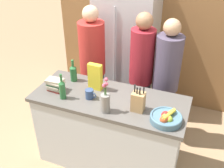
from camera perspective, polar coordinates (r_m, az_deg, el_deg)
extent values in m
plane|color=#A37F5B|center=(3.34, -0.54, -15.92)|extent=(14.00, 14.00, 0.00)
cube|color=silver|center=(3.03, -0.58, -10.38)|extent=(1.56, 0.64, 0.87)
cube|color=#56514C|center=(2.75, -0.63, -3.33)|extent=(1.63, 0.66, 0.04)
cube|color=olive|center=(3.91, 8.13, 14.06)|extent=(2.83, 0.12, 2.60)
cube|color=#B7B7BC|center=(3.76, 3.17, 8.26)|extent=(0.80, 0.60, 1.95)
cylinder|color=#B7B7BC|center=(3.46, 0.57, 7.96)|extent=(0.02, 0.02, 1.07)
cylinder|color=slate|center=(2.47, 11.65, -7.42)|extent=(0.29, 0.29, 0.06)
torus|color=slate|center=(2.45, 11.72, -6.92)|extent=(0.29, 0.29, 0.02)
sphere|color=#C64C23|center=(2.39, 11.17, -7.64)|extent=(0.07, 0.07, 0.07)
sphere|color=red|center=(2.45, 11.54, -6.67)|extent=(0.08, 0.08, 0.08)
sphere|color=red|center=(2.41, 11.84, -7.38)|extent=(0.06, 0.06, 0.06)
sphere|color=#C64C23|center=(2.45, 11.77, -6.84)|extent=(0.07, 0.07, 0.07)
sphere|color=#99B233|center=(2.41, 12.30, -7.52)|extent=(0.07, 0.07, 0.07)
cylinder|color=yellow|center=(2.46, 12.23, -6.25)|extent=(0.11, 0.17, 0.03)
cylinder|color=yellow|center=(2.42, 12.32, -6.50)|extent=(0.10, 0.18, 0.03)
cube|color=tan|center=(2.52, 5.71, -3.87)|extent=(0.12, 0.10, 0.20)
cylinder|color=black|center=(2.46, 4.98, -1.01)|extent=(0.01, 0.01, 0.09)
cylinder|color=black|center=(2.44, 5.48, -1.52)|extent=(0.01, 0.01, 0.08)
cylinder|color=black|center=(2.43, 6.08, -1.66)|extent=(0.01, 0.01, 0.08)
cylinder|color=black|center=(2.45, 6.92, -1.49)|extent=(0.01, 0.01, 0.08)
cylinder|color=gray|center=(2.50, -1.46, -4.20)|extent=(0.09, 0.09, 0.19)
cylinder|color=#477538|center=(2.41, -1.30, -1.24)|extent=(0.01, 0.02, 0.12)
sphere|color=#C64C66|center=(2.37, -1.20, -0.02)|extent=(0.03, 0.03, 0.03)
cylinder|color=#477538|center=(2.41, -1.34, -0.71)|extent=(0.03, 0.01, 0.16)
sphere|color=#C64C66|center=(2.37, -1.26, 1.00)|extent=(0.04, 0.04, 0.04)
cylinder|color=#477538|center=(2.42, -1.54, -1.38)|extent=(0.01, 0.01, 0.10)
sphere|color=#C64C66|center=(2.39, -1.57, -0.34)|extent=(0.04, 0.04, 0.04)
cylinder|color=#477538|center=(2.41, -1.65, -1.39)|extent=(0.01, 0.01, 0.10)
sphere|color=#C64C66|center=(2.39, -1.76, -0.34)|extent=(0.04, 0.04, 0.04)
cylinder|color=#477538|center=(2.40, -1.51, -1.27)|extent=(0.02, 0.01, 0.13)
sphere|color=#C64C66|center=(2.36, -1.54, -0.03)|extent=(0.02, 0.02, 0.02)
cube|color=yellow|center=(2.81, -3.68, 1.56)|extent=(0.15, 0.07, 0.30)
cylinder|color=#334770|center=(2.71, -4.94, -2.17)|extent=(0.09, 0.09, 0.10)
torus|color=#334770|center=(2.69, -4.09, -2.44)|extent=(0.07, 0.02, 0.07)
cube|color=maroon|center=(2.92, -12.03, -1.04)|extent=(0.17, 0.15, 0.02)
cube|color=#B7A88E|center=(2.90, -12.09, -0.84)|extent=(0.16, 0.12, 0.02)
cube|color=#B7A88E|center=(2.89, -12.26, -0.38)|extent=(0.16, 0.14, 0.02)
cube|color=#3D6047|center=(2.89, -12.24, 0.06)|extent=(0.17, 0.12, 0.03)
cube|color=#B7A88E|center=(2.86, -12.19, 0.27)|extent=(0.18, 0.12, 0.02)
cube|color=#B7A88E|center=(2.86, -12.36, 0.76)|extent=(0.19, 0.13, 0.03)
cylinder|color=#286633|center=(3.02, -8.37, 2.12)|extent=(0.08, 0.08, 0.16)
cone|color=#286633|center=(2.98, -8.52, 3.74)|extent=(0.08, 0.08, 0.03)
cylinder|color=#286633|center=(2.95, -8.59, 4.59)|extent=(0.03, 0.03, 0.07)
cylinder|color=#286633|center=(2.73, -10.72, -1.48)|extent=(0.06, 0.06, 0.18)
cone|color=#286633|center=(2.68, -10.94, 0.41)|extent=(0.06, 0.06, 0.03)
cylinder|color=#286633|center=(2.65, -11.06, 1.41)|extent=(0.02, 0.02, 0.07)
cube|color=#383842|center=(3.64, -3.93, -2.97)|extent=(0.28, 0.21, 0.81)
cylinder|color=red|center=(3.27, -4.40, 7.72)|extent=(0.33, 0.33, 0.67)
sphere|color=#DBAD89|center=(3.12, -4.73, 15.00)|extent=(0.19, 0.19, 0.19)
cube|color=#383842|center=(3.48, 5.83, -5.00)|extent=(0.27, 0.24, 0.80)
cylinder|color=maroon|center=(3.10, 6.56, 5.92)|extent=(0.29, 0.29, 0.67)
sphere|color=#996B4C|center=(2.93, 7.08, 13.48)|extent=(0.19, 0.19, 0.19)
cube|color=#383842|center=(3.42, 10.70, -6.29)|extent=(0.27, 0.22, 0.78)
cylinder|color=#4C4256|center=(3.04, 12.03, 4.45)|extent=(0.30, 0.30, 0.65)
sphere|color=tan|center=(2.88, 12.97, 11.91)|extent=(0.19, 0.19, 0.19)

